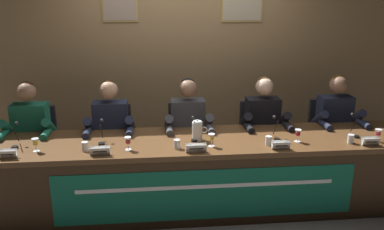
{
  "coord_description": "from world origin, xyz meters",
  "views": [
    {
      "loc": [
        -0.35,
        -3.68,
        2.11
      ],
      "look_at": [
        0.0,
        0.0,
        0.97
      ],
      "focal_mm": 37.92,
      "sensor_mm": 36.0,
      "label": 1
    }
  ],
  "objects_px": {
    "juice_glass_far_right": "(378,133)",
    "microphone_far_right": "(355,129)",
    "panelist_far_left": "(30,132)",
    "nameplate_far_right": "(371,141)",
    "juice_glass_left": "(128,141)",
    "water_cup_center": "(177,144)",
    "conference_table": "(193,165)",
    "nameplate_center": "(196,148)",
    "chair_center": "(187,144)",
    "water_cup_far_right": "(351,139)",
    "juice_glass_center": "(212,138)",
    "chair_far_right": "(327,140)",
    "water_cup_left": "(85,147)",
    "panelist_right": "(264,125)",
    "juice_glass_far_left": "(35,143)",
    "microphone_right": "(276,132)",
    "microphone_center": "(194,133)",
    "water_pitcher_central": "(197,131)",
    "chair_left": "(114,147)",
    "nameplate_left": "(100,151)",
    "water_cup_right": "(268,141)",
    "panelist_far_right": "(337,123)",
    "chair_right": "(258,142)",
    "microphone_left": "(102,136)",
    "nameplate_far_left": "(8,154)",
    "juice_glass_right": "(298,133)",
    "nameplate_right": "(281,145)",
    "panelist_center": "(188,127)",
    "microphone_far_left": "(15,139)",
    "chair_far_left": "(38,150)",
    "panelist_left": "(110,129)"
  },
  "relations": [
    {
      "from": "water_cup_left",
      "to": "panelist_right",
      "type": "bearing_deg",
      "value": 18.05
    },
    {
      "from": "nameplate_center",
      "to": "panelist_far_right",
      "type": "height_order",
      "value": "panelist_far_right"
    },
    {
      "from": "chair_far_left",
      "to": "juice_glass_center",
      "type": "relative_size",
      "value": 7.28
    },
    {
      "from": "nameplate_far_left",
      "to": "water_cup_right",
      "type": "bearing_deg",
      "value": 2.43
    },
    {
      "from": "water_cup_center",
      "to": "nameplate_right",
      "type": "relative_size",
      "value": 0.51
    },
    {
      "from": "panelist_far_left",
      "to": "microphone_far_right",
      "type": "xyz_separation_m",
      "value": [
        3.26,
        -0.45,
        0.08
      ]
    },
    {
      "from": "juice_glass_right",
      "to": "nameplate_far_right",
      "type": "xyz_separation_m",
      "value": [
        0.65,
        -0.16,
        -0.05
      ]
    },
    {
      "from": "panelist_far_left",
      "to": "nameplate_far_right",
      "type": "relative_size",
      "value": 7.56
    },
    {
      "from": "panelist_right",
      "to": "microphone_right",
      "type": "distance_m",
      "value": 0.47
    },
    {
      "from": "chair_left",
      "to": "chair_far_right",
      "type": "bearing_deg",
      "value": 0.0
    },
    {
      "from": "juice_glass_far_right",
      "to": "panelist_right",
      "type": "bearing_deg",
      "value": 146.77
    },
    {
      "from": "water_pitcher_central",
      "to": "chair_left",
      "type": "bearing_deg",
      "value": 145.11
    },
    {
      "from": "panelist_far_left",
      "to": "panelist_left",
      "type": "bearing_deg",
      "value": 0.0
    },
    {
      "from": "nameplate_left",
      "to": "microphone_left",
      "type": "distance_m",
      "value": 0.3
    },
    {
      "from": "microphone_center",
      "to": "juice_glass_left",
      "type": "bearing_deg",
      "value": -162.09
    },
    {
      "from": "juice_glass_left",
      "to": "juice_glass_center",
      "type": "xyz_separation_m",
      "value": [
        0.77,
        0.01,
        0.0
      ]
    },
    {
      "from": "juice_glass_far_left",
      "to": "water_cup_center",
      "type": "distance_m",
      "value": 1.27
    },
    {
      "from": "conference_table",
      "to": "panelist_right",
      "type": "height_order",
      "value": "panelist_right"
    },
    {
      "from": "water_cup_left",
      "to": "juice_glass_center",
      "type": "height_order",
      "value": "juice_glass_center"
    },
    {
      "from": "juice_glass_far_left",
      "to": "juice_glass_left",
      "type": "bearing_deg",
      "value": -2.73
    },
    {
      "from": "microphone_far_right",
      "to": "chair_center",
      "type": "bearing_deg",
      "value": 158.17
    },
    {
      "from": "chair_far_right",
      "to": "water_cup_far_right",
      "type": "bearing_deg",
      "value": -100.51
    },
    {
      "from": "juice_glass_left",
      "to": "water_cup_center",
      "type": "bearing_deg",
      "value": -0.76
    },
    {
      "from": "panelist_far_right",
      "to": "chair_right",
      "type": "bearing_deg",
      "value": 166.36
    },
    {
      "from": "panelist_far_left",
      "to": "panelist_left",
      "type": "relative_size",
      "value": 1.0
    },
    {
      "from": "juice_glass_left",
      "to": "panelist_far_right",
      "type": "xyz_separation_m",
      "value": [
        2.25,
        0.6,
        -0.09
      ]
    },
    {
      "from": "microphone_left",
      "to": "panelist_center",
      "type": "relative_size",
      "value": 0.18
    },
    {
      "from": "conference_table",
      "to": "water_cup_far_right",
      "type": "bearing_deg",
      "value": -4.44
    },
    {
      "from": "juice_glass_left",
      "to": "nameplate_right",
      "type": "bearing_deg",
      "value": -4.87
    },
    {
      "from": "juice_glass_center",
      "to": "nameplate_left",
      "type": "bearing_deg",
      "value": -173.53
    },
    {
      "from": "chair_center",
      "to": "panelist_far_left",
      "type": "bearing_deg",
      "value": -173.08
    },
    {
      "from": "water_cup_left",
      "to": "chair_far_right",
      "type": "distance_m",
      "value": 2.77
    },
    {
      "from": "nameplate_far_left",
      "to": "panelist_right",
      "type": "bearing_deg",
      "value": 15.93
    },
    {
      "from": "chair_center",
      "to": "microphone_far_right",
      "type": "height_order",
      "value": "microphone_far_right"
    },
    {
      "from": "nameplate_left",
      "to": "water_cup_right",
      "type": "xyz_separation_m",
      "value": [
        1.54,
        0.11,
        -0.0
      ]
    },
    {
      "from": "chair_far_left",
      "to": "panelist_far_left",
      "type": "xyz_separation_m",
      "value": [
        0.0,
        -0.2,
        0.28
      ]
    },
    {
      "from": "chair_center",
      "to": "water_cup_center",
      "type": "relative_size",
      "value": 10.62
    },
    {
      "from": "juice_glass_far_right",
      "to": "microphone_far_right",
      "type": "relative_size",
      "value": 0.57
    },
    {
      "from": "conference_table",
      "to": "nameplate_center",
      "type": "bearing_deg",
      "value": -89.05
    },
    {
      "from": "conference_table",
      "to": "water_cup_far_right",
      "type": "distance_m",
      "value": 1.51
    },
    {
      "from": "chair_far_left",
      "to": "chair_left",
      "type": "bearing_deg",
      "value": 0.0
    },
    {
      "from": "microphone_left",
      "to": "panelist_right",
      "type": "xyz_separation_m",
      "value": [
        1.68,
        0.41,
        -0.08
      ]
    },
    {
      "from": "juice_glass_left",
      "to": "water_cup_far_right",
      "type": "distance_m",
      "value": 2.09
    },
    {
      "from": "panelist_center",
      "to": "water_cup_far_right",
      "type": "distance_m",
      "value": 1.62
    },
    {
      "from": "chair_right",
      "to": "juice_glass_far_right",
      "type": "relative_size",
      "value": 7.28
    },
    {
      "from": "juice_glass_left",
      "to": "nameplate_right",
      "type": "relative_size",
      "value": 0.75
    },
    {
      "from": "water_cup_left",
      "to": "chair_center",
      "type": "relative_size",
      "value": 0.09
    },
    {
      "from": "nameplate_right",
      "to": "nameplate_center",
      "type": "bearing_deg",
      "value": 179.78
    },
    {
      "from": "microphone_center",
      "to": "microphone_far_left",
      "type": "bearing_deg",
      "value": -179.39
    },
    {
      "from": "juice_glass_left",
      "to": "juice_glass_center",
      "type": "bearing_deg",
      "value": 0.84
    }
  ]
}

